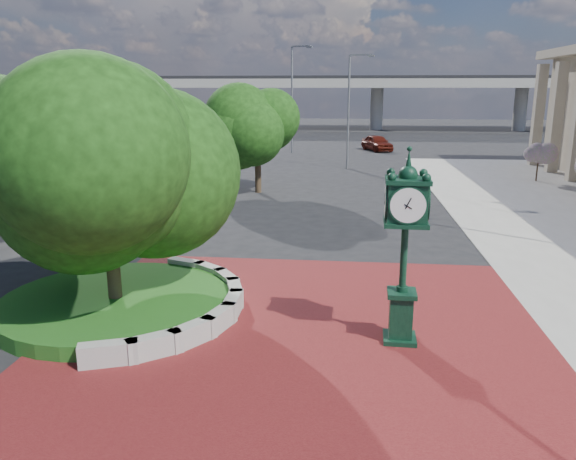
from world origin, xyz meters
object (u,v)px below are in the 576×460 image
(post_clock, at_px, (405,240))
(parked_car, at_px, (377,143))
(street_lamp_near, at_px, (351,103))
(street_lamp_far, at_px, (294,91))

(post_clock, height_order, parked_car, post_clock)
(street_lamp_near, xyz_separation_m, street_lamp_far, (-5.15, 10.10, 0.77))
(street_lamp_far, bearing_deg, street_lamp_near, -62.97)
(post_clock, bearing_deg, parked_car, 88.12)
(post_clock, xyz_separation_m, street_lamp_far, (-6.36, 39.55, 3.07))
(parked_car, distance_m, street_lamp_near, 13.73)
(post_clock, height_order, street_lamp_near, street_lamp_near)
(parked_car, distance_m, street_lamp_far, 9.53)
(post_clock, distance_m, street_lamp_near, 29.57)
(street_lamp_near, relative_size, street_lamp_far, 0.86)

